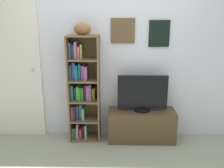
{
  "coord_description": "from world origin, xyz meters",
  "views": [
    {
      "loc": [
        0.05,
        -2.29,
        1.73
      ],
      "look_at": [
        -0.0,
        0.85,
        0.85
      ],
      "focal_mm": 39.26,
      "sensor_mm": 36.0,
      "label": 1
    }
  ],
  "objects": [
    {
      "name": "bookshelf",
      "position": [
        -0.42,
        0.98,
        0.71
      ],
      "size": [
        0.43,
        0.3,
        1.49
      ],
      "color": "brown",
      "rests_on": "ground"
    },
    {
      "name": "football",
      "position": [
        -0.39,
        0.95,
        1.57
      ],
      "size": [
        0.28,
        0.23,
        0.16
      ],
      "primitive_type": "ellipsoid",
      "rotation": [
        0.0,
        0.0,
        -0.36
      ],
      "color": "brown",
      "rests_on": "bookshelf"
    },
    {
      "name": "door",
      "position": [
        -1.44,
        1.08,
        1.05
      ],
      "size": [
        0.86,
        0.09,
        2.1
      ],
      "color": "silver",
      "rests_on": "ground"
    },
    {
      "name": "back_wall",
      "position": [
        0.0,
        1.13,
        1.18
      ],
      "size": [
        4.8,
        0.08,
        2.35
      ],
      "color": "silver",
      "rests_on": "ground"
    },
    {
      "name": "television",
      "position": [
        0.41,
        0.92,
        0.7
      ],
      "size": [
        0.69,
        0.22,
        0.51
      ],
      "color": "black",
      "rests_on": "tv_stand"
    },
    {
      "name": "tv_stand",
      "position": [
        0.41,
        0.92,
        0.22
      ],
      "size": [
        0.94,
        0.35,
        0.45
      ],
      "color": "#493A23",
      "rests_on": "ground"
    }
  ]
}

